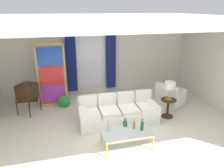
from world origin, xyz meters
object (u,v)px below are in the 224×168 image
at_px(bottle_ruby_flask, 125,123).
at_px(stained_glass_divider, 52,77).
at_px(round_side_table, 168,106).
at_px(coffee_table, 127,133).
at_px(couch_white_long, 118,112).
at_px(table_lamp_brass, 170,86).
at_px(vintage_tv, 27,92).
at_px(bottle_crystal_tall, 108,127).
at_px(armchair_white, 170,97).
at_px(bottle_amber_squat, 134,124).
at_px(peacock_figurine, 64,102).
at_px(bottle_blue_decanter, 142,126).

bearing_deg(bottle_ruby_flask, stained_glass_divider, 124.08).
height_order(bottle_ruby_flask, round_side_table, bottle_ruby_flask).
bearing_deg(round_side_table, coffee_table, -146.56).
bearing_deg(couch_white_long, bottle_ruby_flask, -94.88).
distance_m(couch_white_long, table_lamp_brass, 1.77).
relative_size(bottle_ruby_flask, stained_glass_divider, 0.10).
bearing_deg(vintage_tv, bottle_crystal_tall, -48.76).
bearing_deg(bottle_crystal_tall, vintage_tv, 131.24).
bearing_deg(bottle_ruby_flask, armchair_white, 37.83).
bearing_deg(round_side_table, bottle_crystal_tall, -155.07).
distance_m(armchair_white, table_lamp_brass, 1.23).
distance_m(armchair_white, round_side_table, 0.98).
height_order(coffee_table, bottle_amber_squat, bottle_amber_squat).
xyz_separation_m(peacock_figurine, round_side_table, (3.13, -1.44, 0.14)).
height_order(couch_white_long, vintage_tv, vintage_tv).
bearing_deg(couch_white_long, round_side_table, -4.56).
bearing_deg(bottle_ruby_flask, bottle_blue_decanter, -39.54).
distance_m(bottle_crystal_tall, armchair_white, 3.27).
xyz_separation_m(bottle_crystal_tall, peacock_figurine, (-0.96, 2.45, -0.30)).
distance_m(coffee_table, peacock_figurine, 2.94).
bearing_deg(bottle_crystal_tall, table_lamp_brass, 24.93).
height_order(vintage_tv, armchair_white, vintage_tv).
distance_m(bottle_crystal_tall, vintage_tv, 3.18).
relative_size(couch_white_long, bottle_crystal_tall, 8.23).
height_order(peacock_figurine, table_lamp_brass, table_lamp_brass).
bearing_deg(armchair_white, bottle_ruby_flask, -142.17).
relative_size(bottle_blue_decanter, peacock_figurine, 0.51).
height_order(couch_white_long, peacock_figurine, couch_white_long).
xyz_separation_m(bottle_blue_decanter, table_lamp_brass, (1.35, 1.17, 0.50)).
bearing_deg(peacock_figurine, round_side_table, -24.76).
xyz_separation_m(bottle_ruby_flask, table_lamp_brass, (1.69, 0.88, 0.54)).
bearing_deg(table_lamp_brass, couch_white_long, 175.44).
height_order(bottle_ruby_flask, vintage_tv, vintage_tv).
distance_m(coffee_table, bottle_amber_squat, 0.28).
bearing_deg(stained_glass_divider, bottle_ruby_flask, -55.92).
xyz_separation_m(couch_white_long, table_lamp_brass, (1.61, -0.13, 0.72)).
xyz_separation_m(bottle_crystal_tall, bottle_ruby_flask, (0.47, 0.12, -0.03)).
xyz_separation_m(bottle_blue_decanter, bottle_crystal_tall, (-0.82, 0.16, -0.01)).
relative_size(bottle_blue_decanter, bottle_ruby_flask, 1.36).
distance_m(bottle_blue_decanter, bottle_amber_squat, 0.20).
distance_m(coffee_table, round_side_table, 2.08).
relative_size(couch_white_long, vintage_tv, 1.74).
distance_m(vintage_tv, round_side_table, 4.49).
bearing_deg(round_side_table, bottle_amber_squat, -145.19).
distance_m(bottle_ruby_flask, vintage_tv, 3.43).
relative_size(coffee_table, armchair_white, 1.10).
height_order(coffee_table, bottle_crystal_tall, bottle_crystal_tall).
bearing_deg(couch_white_long, coffee_table, -95.80).
relative_size(bottle_ruby_flask, table_lamp_brass, 0.40).
bearing_deg(peacock_figurine, stained_glass_divider, 138.93).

